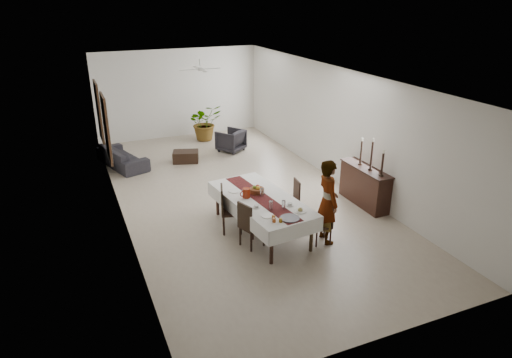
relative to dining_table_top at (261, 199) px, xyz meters
name	(u,v)px	position (x,y,z in m)	size (l,w,h in m)	color
floor	(237,195)	(0.23, 2.08, -0.80)	(6.00, 12.00, 0.00)	#B4A68F
ceiling	(235,75)	(0.23, 2.08, 2.40)	(6.00, 12.00, 0.02)	white
wall_back	(178,94)	(0.23, 8.08, 0.80)	(6.00, 0.02, 3.20)	silver
wall_front	(386,252)	(0.23, -3.92, 0.80)	(6.00, 0.02, 3.20)	silver
wall_left	(115,153)	(-2.77, 2.08, 0.80)	(0.02, 12.00, 3.20)	silver
wall_right	(337,126)	(3.23, 2.08, 0.80)	(0.02, 12.00, 3.20)	silver
dining_table_top	(261,199)	(0.00, 0.00, 0.00)	(1.10, 2.65, 0.06)	black
table_leg_fl	(271,247)	(-0.34, -1.30, -0.41)	(0.08, 0.08, 0.77)	black
table_leg_fr	(311,235)	(0.62, -1.19, -0.41)	(0.08, 0.08, 0.77)	black
table_leg_bl	(217,200)	(-0.62, 1.19, -0.41)	(0.08, 0.08, 0.77)	black
table_leg_br	(252,192)	(0.34, 1.30, -0.41)	(0.08, 0.08, 0.77)	black
tablecloth_top	(261,198)	(0.00, 0.00, 0.03)	(1.30, 2.84, 0.01)	silver
tablecloth_drape_left	(235,211)	(-0.64, -0.07, -0.13)	(0.01, 2.84, 0.33)	white
tablecloth_drape_right	(285,199)	(0.64, 0.07, -0.13)	(0.01, 2.84, 0.33)	white
tablecloth_drape_near	(297,231)	(0.16, -1.41, -0.13)	(1.30, 0.01, 0.33)	white
tablecloth_drape_far	(232,183)	(-0.16, 1.41, -0.13)	(1.30, 0.01, 0.33)	white
table_runner	(261,198)	(0.00, 0.00, 0.04)	(0.39, 2.76, 0.00)	#5D1A1B
red_pitcher	(246,193)	(-0.29, 0.13, 0.15)	(0.17, 0.17, 0.22)	maroon
pitcher_handle	(243,194)	(-0.39, 0.12, 0.15)	(0.13, 0.13, 0.02)	#940F0A
wine_glass_near	(284,205)	(0.21, -0.70, 0.13)	(0.08, 0.08, 0.19)	silver
wine_glass_mid	(271,205)	(-0.04, -0.61, 0.13)	(0.08, 0.08, 0.19)	silver
wine_glass_far	(262,192)	(0.05, 0.06, 0.13)	(0.08, 0.08, 0.19)	white
teacup_right	(290,204)	(0.40, -0.62, 0.07)	(0.10, 0.10, 0.07)	silver
saucer_right	(290,206)	(0.40, -0.62, 0.05)	(0.17, 0.17, 0.01)	silver
teacup_left	(256,206)	(-0.29, -0.42, 0.07)	(0.10, 0.10, 0.07)	silver
saucer_left	(256,207)	(-0.29, -0.42, 0.05)	(0.17, 0.17, 0.01)	silver
plate_near_right	(300,211)	(0.47, -0.94, 0.05)	(0.26, 0.26, 0.02)	silver
bread_near_right	(300,210)	(0.47, -0.94, 0.08)	(0.10, 0.10, 0.10)	tan
plate_near_left	(267,215)	(-0.24, -0.86, 0.05)	(0.26, 0.26, 0.02)	white
plate_far_left	(234,191)	(-0.42, 0.56, 0.05)	(0.26, 0.26, 0.02)	white
serving_tray	(290,218)	(0.13, -1.15, 0.05)	(0.40, 0.40, 0.02)	#3A3A3F
jam_jar_a	(281,220)	(-0.11, -1.21, 0.08)	(0.07, 0.07, 0.08)	brown
jam_jar_b	(274,220)	(-0.22, -1.16, 0.08)	(0.07, 0.07, 0.08)	#984316
jam_jar_c	(273,217)	(-0.18, -1.04, 0.08)	(0.07, 0.07, 0.08)	#995216
fruit_basket	(257,191)	(0.02, 0.28, 0.09)	(0.33, 0.33, 0.11)	brown
fruit_red	(258,187)	(0.05, 0.31, 0.18)	(0.10, 0.10, 0.10)	#A41C10
fruit_green	(254,187)	(-0.02, 0.31, 0.18)	(0.09, 0.09, 0.09)	olive
fruit_yellow	(258,188)	(0.03, 0.23, 0.18)	(0.09, 0.09, 0.09)	gold
chair_right_near_seat	(321,225)	(1.00, -0.95, -0.39)	(0.39, 0.39, 0.04)	black
chair_right_near_leg_fl	(330,237)	(1.13, -1.13, -0.61)	(0.04, 0.04, 0.39)	black
chair_right_near_leg_fr	(324,230)	(1.17, -0.81, -0.61)	(0.04, 0.04, 0.39)	black
chair_right_near_leg_bl	(317,239)	(0.82, -1.09, -0.61)	(0.04, 0.04, 0.39)	black
chair_right_near_leg_br	(311,232)	(0.86, -0.77, -0.61)	(0.04, 0.04, 0.39)	black
chair_right_near_back	(329,213)	(1.17, -0.97, -0.12)	(0.39, 0.04, 0.50)	black
chair_right_far_seat	(289,201)	(0.92, 0.39, -0.38)	(0.40, 0.40, 0.05)	black
chair_right_far_leg_fl	(298,212)	(1.06, 0.21, -0.60)	(0.04, 0.04, 0.39)	black
chair_right_far_leg_fr	(293,206)	(1.10, 0.53, -0.60)	(0.04, 0.04, 0.39)	black
chair_right_far_leg_bl	(285,213)	(0.73, 0.25, -0.60)	(0.04, 0.04, 0.39)	black
chair_right_far_leg_br	(281,207)	(0.78, 0.57, -0.60)	(0.04, 0.04, 0.39)	black
chair_right_far_back	(297,190)	(1.10, 0.37, -0.11)	(0.40, 0.04, 0.51)	black
chair_left_near_seat	(252,226)	(-0.42, -0.50, -0.34)	(0.44, 0.44, 0.05)	black
chair_left_near_leg_fl	(240,236)	(-0.65, -0.39, -0.58)	(0.04, 0.04, 0.43)	black
chair_left_near_leg_fr	(251,242)	(-0.53, -0.73, -0.58)	(0.04, 0.04, 0.43)	black
chair_left_near_leg_bl	(253,231)	(-0.31, -0.27, -0.58)	(0.04, 0.04, 0.43)	black
chair_left_near_leg_br	(264,237)	(-0.20, -0.61, -0.58)	(0.04, 0.04, 0.43)	black
chair_left_near_back	(245,217)	(-0.61, -0.56, -0.04)	(0.44, 0.04, 0.56)	black
chair_left_far_seat	(232,212)	(-0.59, 0.28, -0.31)	(0.46, 0.46, 0.05)	black
chair_left_far_leg_fl	(223,218)	(-0.71, 0.52, -0.57)	(0.05, 0.05, 0.46)	black
chair_left_far_leg_fr	(224,226)	(-0.83, 0.16, -0.57)	(0.05, 0.05, 0.46)	black
chair_left_far_leg_bl	(240,218)	(-0.35, 0.40, -0.57)	(0.05, 0.05, 0.46)	black
chair_left_far_leg_br	(241,225)	(-0.47, 0.04, -0.57)	(0.05, 0.05, 0.46)	black
chair_left_far_back	(222,199)	(-0.79, 0.35, 0.00)	(0.46, 0.04, 0.59)	black
woman	(328,202)	(1.15, -0.92, 0.13)	(0.68, 0.45, 1.86)	gray
sideboard_body	(364,187)	(3.01, 0.31, -0.32)	(0.43, 1.60, 0.96)	black
sideboard_top	(366,168)	(3.01, 0.31, 0.18)	(0.47, 1.66, 0.03)	black
candlestick_near_base	(381,175)	(3.01, -0.28, 0.21)	(0.11, 0.11, 0.03)	black
candlestick_near_shaft	(382,164)	(3.01, -0.28, 0.49)	(0.05, 0.05, 0.53)	black
candlestick_near_candle	(384,152)	(3.01, -0.28, 0.80)	(0.04, 0.04, 0.09)	silver
candlestick_mid_base	(370,169)	(3.01, 0.15, 0.21)	(0.11, 0.11, 0.03)	black
candlestick_mid_shaft	(372,155)	(3.01, 0.15, 0.57)	(0.05, 0.05, 0.69)	black
candlestick_mid_candle	(373,140)	(3.01, 0.15, 0.96)	(0.04, 0.04, 0.09)	#EBE8CC
candlestick_far_base	(360,164)	(3.01, 0.57, 0.21)	(0.11, 0.11, 0.03)	black
candlestick_far_shaft	(361,152)	(3.01, 0.57, 0.52)	(0.05, 0.05, 0.59)	black
candlestick_far_candle	(362,139)	(3.01, 0.57, 0.85)	(0.04, 0.04, 0.09)	white
sofa	(122,157)	(-2.27, 5.58, -0.49)	(2.10, 0.82, 0.61)	#2C292F
armchair	(231,140)	(1.35, 5.63, -0.43)	(0.79, 0.81, 0.74)	#262328
coffee_table	(186,157)	(-0.36, 5.16, -0.62)	(0.79, 0.53, 0.35)	black
potted_plant	(205,122)	(0.93, 7.21, -0.14)	(1.19, 1.03, 1.32)	#395C24
mirror_frame_near	(106,129)	(-2.73, 4.28, 0.80)	(0.06, 1.05, 1.85)	black
mirror_glass_near	(108,128)	(-2.70, 4.28, 0.80)	(0.01, 0.90, 1.70)	white
mirror_frame_far	(99,112)	(-2.73, 6.38, 0.80)	(0.06, 1.05, 1.85)	black
mirror_glass_far	(100,111)	(-2.70, 6.38, 0.80)	(0.01, 0.90, 1.70)	white
fan_rod	(200,63)	(0.23, 5.08, 2.30)	(0.04, 0.04, 0.20)	white
fan_hub	(200,69)	(0.23, 5.08, 2.10)	(0.16, 0.16, 0.08)	silver
fan_blade_n	(197,68)	(0.23, 5.43, 2.10)	(0.10, 0.55, 0.01)	white
fan_blade_s	(204,71)	(0.23, 4.73, 2.10)	(0.10, 0.55, 0.01)	white
fan_blade_e	(211,69)	(0.58, 5.08, 2.10)	(0.55, 0.10, 0.01)	beige
fan_blade_w	(189,70)	(-0.12, 5.08, 2.10)	(0.55, 0.10, 0.01)	silver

